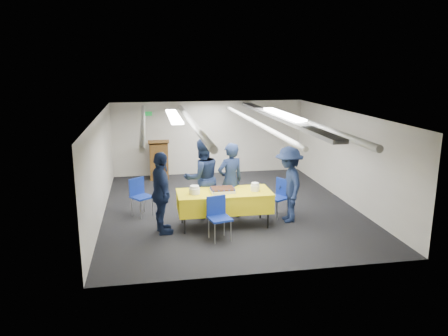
{
  "coord_description": "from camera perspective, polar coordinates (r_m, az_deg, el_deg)",
  "views": [
    {
      "loc": [
        -1.91,
        -10.03,
        3.46
      ],
      "look_at": [
        -0.17,
        -0.2,
        1.05
      ],
      "focal_mm": 35.0,
      "sensor_mm": 36.0,
      "label": 1
    }
  ],
  "objects": [
    {
      "name": "sailor_c",
      "position": [
        9.03,
        -8.17,
        -3.29
      ],
      "size": [
        0.56,
        1.06,
        1.72
      ],
      "primitive_type": "imported",
      "rotation": [
        0.0,
        0.0,
        1.72
      ],
      "color": "black",
      "rests_on": "ground"
    },
    {
      "name": "podium",
      "position": [
        13.38,
        -8.5,
        1.15
      ],
      "size": [
        0.62,
        0.53,
        1.25
      ],
      "color": "brown",
      "rests_on": "ground"
    },
    {
      "name": "chair_near",
      "position": [
        8.77,
        -0.78,
        -5.94
      ],
      "size": [
        0.5,
        0.5,
        0.87
      ],
      "color": "gray",
      "rests_on": "ground"
    },
    {
      "name": "plate_stack_left",
      "position": [
        9.21,
        -3.87,
        -2.9
      ],
      "size": [
        0.23,
        0.23,
        0.18
      ],
      "color": "white",
      "rests_on": "serving_table"
    },
    {
      "name": "serving_table",
      "position": [
        9.43,
        0.04,
        -4.34
      ],
      "size": [
        2.02,
        0.89,
        0.77
      ],
      "color": "black",
      "rests_on": "ground"
    },
    {
      "name": "sailor_b",
      "position": [
        9.97,
        -2.86,
        -1.3
      ],
      "size": [
        1.02,
        0.88,
        1.81
      ],
      "primitive_type": "imported",
      "rotation": [
        0.0,
        0.0,
        3.39
      ],
      "color": "black",
      "rests_on": "ground"
    },
    {
      "name": "chair_right",
      "position": [
        10.13,
        7.28,
        -3.34
      ],
      "size": [
        0.57,
        0.57,
        0.87
      ],
      "color": "gray",
      "rests_on": "ground"
    },
    {
      "name": "sailor_d",
      "position": [
        9.74,
        8.43,
        -2.15
      ],
      "size": [
        0.67,
        1.12,
        1.69
      ],
      "primitive_type": "imported",
      "rotation": [
        0.0,
        0.0,
        -1.61
      ],
      "color": "black",
      "rests_on": "ground"
    },
    {
      "name": "room_shell",
      "position": [
        10.75,
        0.8,
        4.76
      ],
      "size": [
        6.0,
        7.0,
        2.3
      ],
      "color": "beige",
      "rests_on": "ground"
    },
    {
      "name": "sailor_a",
      "position": [
        9.83,
        0.83,
        -1.69
      ],
      "size": [
        0.74,
        0.6,
        1.74
      ],
      "primitive_type": "imported",
      "rotation": [
        0.0,
        0.0,
        3.48
      ],
      "color": "black",
      "rests_on": "ground"
    },
    {
      "name": "sheet_cake",
      "position": [
        9.35,
        -0.2,
        -2.86
      ],
      "size": [
        0.52,
        0.4,
        0.09
      ],
      "color": "white",
      "rests_on": "serving_table"
    },
    {
      "name": "ground",
      "position": [
        10.78,
        0.69,
        -5.15
      ],
      "size": [
        7.0,
        7.0,
        0.0
      ],
      "primitive_type": "plane",
      "color": "black",
      "rests_on": "ground"
    },
    {
      "name": "chair_left",
      "position": [
        10.3,
        -10.98,
        -3.21
      ],
      "size": [
        0.59,
        0.59,
        0.87
      ],
      "color": "gray",
      "rests_on": "ground"
    },
    {
      "name": "plate_stack_right",
      "position": [
        9.43,
        4.09,
        -2.51
      ],
      "size": [
        0.2,
        0.2,
        0.18
      ],
      "color": "white",
      "rests_on": "serving_table"
    }
  ]
}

